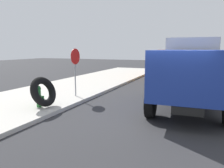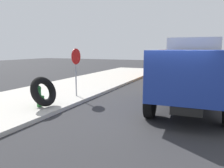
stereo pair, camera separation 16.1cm
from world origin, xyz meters
name	(u,v)px [view 1 (the left image)]	position (x,y,z in m)	size (l,w,h in m)	color
ground_plane	(168,122)	(0.00, 0.00, 0.00)	(80.00, 80.00, 0.00)	#2D2D30
sidewalk_curb	(23,102)	(0.00, 6.50, 0.07)	(36.00, 5.00, 0.15)	#BCB7AD
fire_hydrant	(39,96)	(-0.63, 4.97, 0.61)	(0.21, 0.48, 0.85)	#2D8438
loose_tire	(44,92)	(-0.56, 4.78, 0.77)	(1.23, 1.23, 0.29)	black
stop_sign	(75,63)	(1.69, 4.73, 1.76)	(0.76, 0.08, 2.31)	gray
dump_truck_blue	(190,68)	(2.83, -0.44, 1.61)	(7.12, 3.08, 3.00)	#1E3899
dump_truck_orange	(179,59)	(12.19, 1.04, 1.61)	(7.09, 3.02, 3.00)	orange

